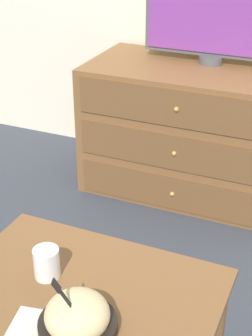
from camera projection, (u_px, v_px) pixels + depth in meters
ground_plane at (212, 164)px, 3.15m from camera, size 12.00×12.00×0.00m
dresser at (192, 131)px, 2.75m from camera, size 1.10×0.60×0.69m
tv at (214, 15)px, 2.53m from camera, size 0.72×0.12×0.46m
coffee_table at (79, 314)px, 1.54m from camera, size 0.81×0.64×0.42m
takeout_bowl at (77, 319)px, 1.37m from camera, size 0.22×0.22×0.20m
drink_cup at (47, 265)px, 1.58m from camera, size 0.08×0.08×0.10m
napkin at (36, 331)px, 1.39m from camera, size 0.19×0.19×0.00m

